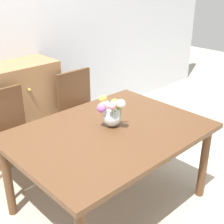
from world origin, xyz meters
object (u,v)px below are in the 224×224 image
(dining_table, at_px, (110,139))
(chair_left, at_px, (10,131))
(chair_right, at_px, (81,107))
(flower_vase, at_px, (111,112))

(dining_table, height_order, chair_left, chair_left)
(dining_table, distance_m, chair_right, 0.99)
(flower_vase, bearing_deg, chair_left, 118.46)
(dining_table, xyz_separation_m, chair_right, (0.41, 0.90, -0.12))
(chair_left, distance_m, flower_vase, 1.03)
(chair_left, bearing_deg, dining_table, 114.77)
(dining_table, distance_m, flower_vase, 0.22)
(dining_table, relative_size, chair_right, 1.68)
(chair_left, xyz_separation_m, flower_vase, (0.46, -0.86, 0.33))
(dining_table, bearing_deg, chair_right, 65.23)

